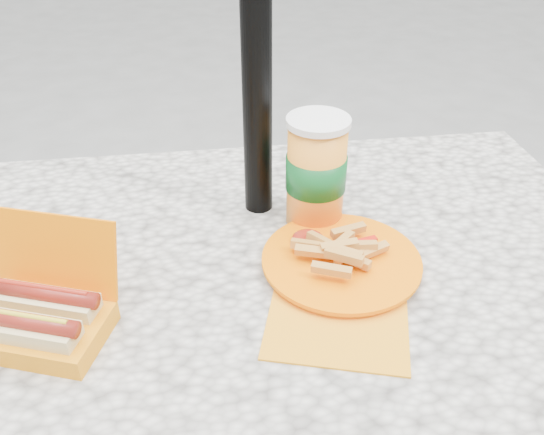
{
  "coord_description": "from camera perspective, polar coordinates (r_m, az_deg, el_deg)",
  "views": [
    {
      "loc": [
        -0.1,
        -0.73,
        1.33
      ],
      "look_at": [
        0.01,
        0.05,
        0.8
      ],
      "focal_mm": 38.0,
      "sensor_mm": 36.0,
      "label": 1
    }
  ],
  "objects": [
    {
      "name": "picnic_table",
      "position": [
        1.01,
        -0.16,
        -8.99
      ],
      "size": [
        1.2,
        0.8,
        0.75
      ],
      "color": "beige",
      "rests_on": "ground"
    },
    {
      "name": "fries_plate",
      "position": [
        0.91,
        6.74,
        -4.54
      ],
      "size": [
        0.28,
        0.36,
        0.05
      ],
      "rotation": [
        0.0,
        0.0,
        0.02
      ],
      "color": "orange",
      "rests_on": "picnic_table"
    },
    {
      "name": "hotdog_box",
      "position": [
        0.85,
        -22.13,
        -9.1
      ],
      "size": [
        0.22,
        0.2,
        0.15
      ],
      "rotation": [
        0.0,
        0.0,
        -0.35
      ],
      "color": "orange",
      "rests_on": "picnic_table"
    },
    {
      "name": "soda_cup",
      "position": [
        0.98,
        4.39,
        4.52
      ],
      "size": [
        0.11,
        0.11,
        0.2
      ],
      "rotation": [
        0.0,
        0.0,
        -0.3
      ],
      "color": "orange",
      "rests_on": "picnic_table"
    },
    {
      "name": "umbrella_pole",
      "position": [
        0.92,
        -1.61,
        19.7
      ],
      "size": [
        0.05,
        0.05,
        2.2
      ],
      "primitive_type": "cylinder",
      "color": "black",
      "rests_on": "ground"
    }
  ]
}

